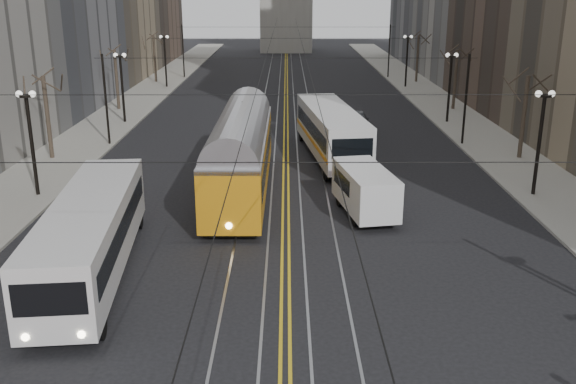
{
  "coord_description": "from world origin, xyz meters",
  "views": [
    {
      "loc": [
        0.05,
        -15.71,
        11.1
      ],
      "look_at": [
        0.1,
        9.5,
        3.0
      ],
      "focal_mm": 40.0,
      "sensor_mm": 36.0,
      "label": 1
    }
  ],
  "objects_px": {
    "streetcar": "(241,160)",
    "sedan_grey": "(358,120)",
    "rear_bus": "(331,134)",
    "cargo_van": "(365,192)",
    "transit_bus": "(91,238)"
  },
  "relations": [
    {
      "from": "transit_bus",
      "to": "rear_bus",
      "type": "relative_size",
      "value": 0.98
    },
    {
      "from": "streetcar",
      "to": "sedan_grey",
      "type": "xyz_separation_m",
      "value": [
        8.36,
        16.85,
        -1.12
      ]
    },
    {
      "from": "rear_bus",
      "to": "cargo_van",
      "type": "xyz_separation_m",
      "value": [
        0.96,
        -11.34,
        -0.48
      ]
    },
    {
      "from": "streetcar",
      "to": "cargo_van",
      "type": "distance_m",
      "value": 7.6
    },
    {
      "from": "cargo_van",
      "to": "sedan_grey",
      "type": "bearing_deg",
      "value": 74.89
    },
    {
      "from": "rear_bus",
      "to": "streetcar",
      "type": "bearing_deg",
      "value": -133.64
    },
    {
      "from": "rear_bus",
      "to": "cargo_van",
      "type": "distance_m",
      "value": 11.39
    },
    {
      "from": "rear_bus",
      "to": "sedan_grey",
      "type": "xyz_separation_m",
      "value": [
        2.82,
        9.4,
        -0.96
      ]
    },
    {
      "from": "streetcar",
      "to": "rear_bus",
      "type": "bearing_deg",
      "value": 53.67
    },
    {
      "from": "transit_bus",
      "to": "cargo_van",
      "type": "xyz_separation_m",
      "value": [
        11.71,
        7.08,
        -0.37
      ]
    },
    {
      "from": "streetcar",
      "to": "rear_bus",
      "type": "relative_size",
      "value": 1.22
    },
    {
      "from": "streetcar",
      "to": "rear_bus",
      "type": "height_order",
      "value": "streetcar"
    },
    {
      "from": "rear_bus",
      "to": "sedan_grey",
      "type": "height_order",
      "value": "rear_bus"
    },
    {
      "from": "streetcar",
      "to": "sedan_grey",
      "type": "bearing_deg",
      "value": 63.9
    },
    {
      "from": "transit_bus",
      "to": "streetcar",
      "type": "distance_m",
      "value": 12.15
    }
  ]
}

